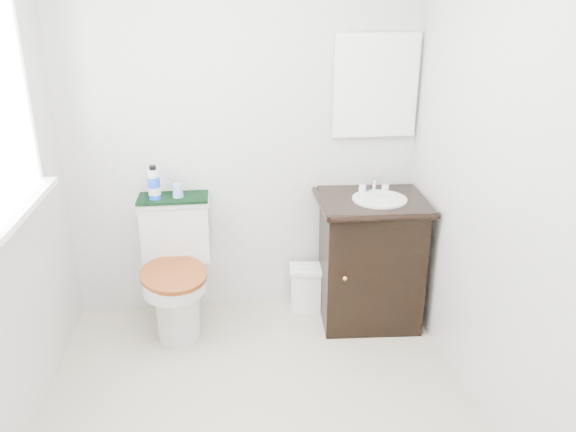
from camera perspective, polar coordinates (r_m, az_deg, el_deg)
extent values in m
plane|color=#BFB69A|center=(2.94, -2.92, -20.21)|extent=(2.40, 2.40, 0.00)
plane|color=silver|center=(3.49, -4.65, 8.80)|extent=(2.40, 0.00, 2.40)
plane|color=silver|center=(1.25, -0.08, -15.11)|extent=(2.40, 0.00, 2.40)
plane|color=silver|center=(2.62, 21.31, 3.26)|extent=(0.00, 2.40, 2.40)
cube|color=silver|center=(3.54, 8.89, 12.92)|extent=(0.50, 0.02, 0.60)
cylinder|color=silver|center=(3.51, -11.19, -9.12)|extent=(0.26, 0.26, 0.40)
cube|color=silver|center=(3.72, -10.93, -7.19)|extent=(0.26, 0.28, 0.40)
cube|color=silver|center=(3.58, -11.34, -1.60)|extent=(0.41, 0.18, 0.38)
cube|color=silver|center=(3.51, -11.57, 1.46)|extent=(0.43, 0.20, 0.03)
cylinder|color=silver|center=(3.38, -11.47, -6.56)|extent=(0.38, 0.38, 0.08)
cylinder|color=brown|center=(3.36, -11.53, -5.82)|extent=(0.46, 0.46, 0.03)
cube|color=black|center=(3.59, 8.28, -4.73)|extent=(0.62, 0.54, 0.78)
cube|color=black|center=(3.43, 8.64, 1.45)|extent=(0.66, 0.58, 0.04)
cylinder|color=silver|center=(3.40, 9.28, 1.69)|extent=(0.33, 0.33, 0.01)
ellipsoid|color=silver|center=(3.42, 9.22, 0.82)|extent=(0.28, 0.28, 0.14)
cylinder|color=silver|center=(3.51, 8.72, 3.14)|extent=(0.02, 0.02, 0.10)
cube|color=white|center=(3.75, 1.81, -7.55)|extent=(0.21, 0.17, 0.28)
cube|color=white|center=(3.68, 1.84, -5.44)|extent=(0.23, 0.19, 0.03)
cube|color=black|center=(3.50, -11.60, 1.83)|extent=(0.42, 0.22, 0.02)
cylinder|color=blue|center=(3.46, -13.42, 2.80)|extent=(0.07, 0.07, 0.14)
cylinder|color=silver|center=(3.43, -13.54, 4.23)|extent=(0.07, 0.07, 0.05)
cylinder|color=black|center=(3.42, -13.60, 4.81)|extent=(0.04, 0.04, 0.03)
cone|color=#7DA1CC|center=(3.47, -11.14, 2.56)|extent=(0.07, 0.07, 0.08)
ellipsoid|color=#1A8176|center=(3.51, 7.86, 2.51)|extent=(0.07, 0.05, 0.02)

